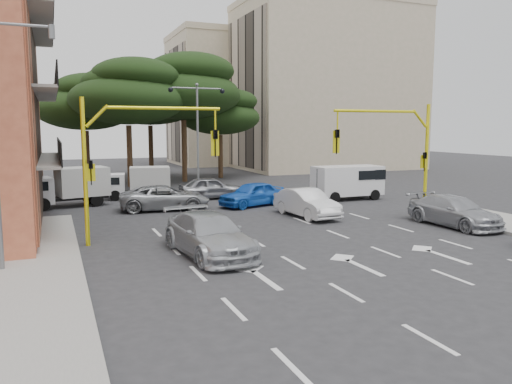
% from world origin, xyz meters
% --- Properties ---
extents(ground, '(120.00, 120.00, 0.00)m').
position_xyz_m(ground, '(0.00, 0.00, 0.00)').
color(ground, '#28282B').
rests_on(ground, ground).
extents(median_strip, '(1.40, 6.00, 0.15)m').
position_xyz_m(median_strip, '(0.00, 16.00, 0.07)').
color(median_strip, gray).
rests_on(median_strip, ground).
extents(apartment_beige_near, '(20.20, 12.15, 18.70)m').
position_xyz_m(apartment_beige_near, '(19.95, 32.00, 9.35)').
color(apartment_beige_near, '#BCB28D').
rests_on(apartment_beige_near, ground).
extents(apartment_beige_far, '(16.20, 12.15, 16.70)m').
position_xyz_m(apartment_beige_far, '(12.95, 44.00, 8.35)').
color(apartment_beige_far, '#BCB28D').
rests_on(apartment_beige_far, ground).
extents(pine_left_near, '(9.15, 9.15, 10.23)m').
position_xyz_m(pine_left_near, '(-3.94, 21.96, 7.60)').
color(pine_left_near, '#382616').
rests_on(pine_left_near, ground).
extents(pine_center, '(9.98, 9.98, 11.16)m').
position_xyz_m(pine_center, '(1.06, 23.96, 8.30)').
color(pine_center, '#382616').
rests_on(pine_center, ground).
extents(pine_left_far, '(8.32, 8.32, 9.30)m').
position_xyz_m(pine_left_far, '(-6.94, 25.96, 6.91)').
color(pine_left_far, '#382616').
rests_on(pine_left_far, ground).
extents(pine_right, '(7.49, 7.49, 8.37)m').
position_xyz_m(pine_right, '(5.06, 25.96, 6.22)').
color(pine_right, '#382616').
rests_on(pine_right, ground).
extents(pine_back, '(9.15, 9.15, 10.23)m').
position_xyz_m(pine_back, '(-0.94, 28.96, 7.60)').
color(pine_back, '#382616').
rests_on(pine_back, ground).
extents(signal_mast_right, '(5.79, 0.37, 6.00)m').
position_xyz_m(signal_mast_right, '(6.80, 1.99, 3.88)').
color(signal_mast_right, yellow).
rests_on(signal_mast_right, ground).
extents(signal_mast_left, '(5.79, 0.37, 6.00)m').
position_xyz_m(signal_mast_left, '(-6.80, 1.99, 3.88)').
color(signal_mast_left, yellow).
rests_on(signal_mast_left, ground).
extents(street_lamp_left, '(2.08, 0.20, 8.00)m').
position_xyz_m(street_lamp_left, '(-11.29, -1.00, 4.72)').
color(street_lamp_left, slate).
rests_on(street_lamp_left, sidewalk_left).
extents(street_lamp_center, '(4.16, 0.36, 7.77)m').
position_xyz_m(street_lamp_center, '(0.00, 16.00, 5.43)').
color(street_lamp_center, slate).
rests_on(street_lamp_center, median_strip).
extents(car_white_hatch, '(1.99, 4.68, 1.50)m').
position_xyz_m(car_white_hatch, '(2.79, 4.49, 0.75)').
color(car_white_hatch, silver).
rests_on(car_white_hatch, ground).
extents(car_blue_compact, '(4.69, 3.06, 1.48)m').
position_xyz_m(car_blue_compact, '(1.44, 9.00, 0.74)').
color(car_blue_compact, blue).
rests_on(car_blue_compact, ground).
extents(car_silver_wagon, '(2.73, 5.61, 1.57)m').
position_xyz_m(car_silver_wagon, '(-4.44, -1.30, 0.79)').
color(car_silver_wagon, '#ACAFB4').
rests_on(car_silver_wagon, ground).
extents(car_silver_cross_a, '(5.45, 3.03, 1.44)m').
position_xyz_m(car_silver_cross_a, '(-3.80, 9.63, 0.72)').
color(car_silver_cross_a, '#999CA0').
rests_on(car_silver_cross_a, ground).
extents(car_silver_cross_b, '(4.41, 1.89, 1.48)m').
position_xyz_m(car_silver_cross_b, '(0.04, 13.00, 0.74)').
color(car_silver_cross_b, gray).
rests_on(car_silver_cross_b, ground).
extents(car_silver_parked, '(2.31, 5.15, 1.46)m').
position_xyz_m(car_silver_parked, '(8.28, -0.49, 0.73)').
color(car_silver_parked, '#9FA1A6').
rests_on(car_silver_parked, ground).
extents(van_white, '(4.59, 2.13, 2.28)m').
position_xyz_m(van_white, '(8.37, 9.23, 1.14)').
color(van_white, white).
rests_on(van_white, ground).
extents(box_truck_a, '(5.13, 2.99, 2.37)m').
position_xyz_m(box_truck_a, '(-9.00, 12.98, 1.18)').
color(box_truck_a, silver).
rests_on(box_truck_a, ground).
extents(box_truck_b, '(4.59, 2.49, 2.14)m').
position_xyz_m(box_truck_b, '(-4.50, 14.92, 1.07)').
color(box_truck_b, white).
rests_on(box_truck_b, ground).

